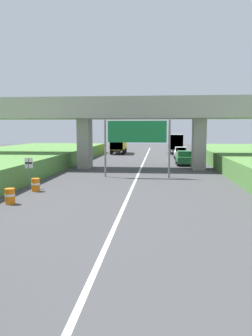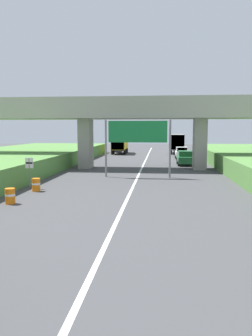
{
  "view_description": "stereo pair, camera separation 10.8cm",
  "coord_description": "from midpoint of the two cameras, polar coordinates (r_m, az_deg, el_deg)",
  "views": [
    {
      "loc": [
        1.84,
        1.49,
        4.22
      ],
      "look_at": [
        0.0,
        20.5,
        2.0
      ],
      "focal_mm": 35.13,
      "sensor_mm": 36.0,
      "label": 1
    },
    {
      "loc": [
        1.95,
        1.5,
        4.22
      ],
      "look_at": [
        0.0,
        20.5,
        2.0
      ],
      "focal_mm": 35.13,
      "sensor_mm": 36.0,
      "label": 2
    }
  ],
  "objects": [
    {
      "name": "truck_silver",
      "position": [
        59.64,
        8.85,
        4.36
      ],
      "size": [
        2.44,
        7.3,
        3.44
      ],
      "color": "black",
      "rests_on": "ground"
    },
    {
      "name": "truck_yellow",
      "position": [
        58.54,
        -1.0,
        4.39
      ],
      "size": [
        2.44,
        7.3,
        3.44
      ],
      "color": "black",
      "rests_on": "ground"
    },
    {
      "name": "speed_limit_sign",
      "position": [
        24.69,
        -16.3,
        -0.02
      ],
      "size": [
        0.6,
        0.08,
        2.23
      ],
      "color": "slate",
      "rests_on": "ground"
    },
    {
      "name": "overhead_highway_sign",
      "position": [
        29.15,
        2.14,
        5.71
      ],
      "size": [
        5.88,
        0.18,
        5.12
      ],
      "color": "slate",
      "rests_on": "ground"
    },
    {
      "name": "car_white",
      "position": [
        49.15,
        9.7,
        2.61
      ],
      "size": [
        1.86,
        4.1,
        1.72
      ],
      "color": "silver",
      "rests_on": "ground"
    },
    {
      "name": "construction_barrel_3",
      "position": [
        19.98,
        -19.32,
        -4.6
      ],
      "size": [
        0.57,
        0.57,
        0.9
      ],
      "color": "orange",
      "rests_on": "ground"
    },
    {
      "name": "lane_centre_stripe",
      "position": [
        28.7,
        2.01,
        -1.82
      ],
      "size": [
        0.2,
        99.63,
        0.01
      ],
      "primitive_type": "cube",
      "color": "white",
      "rests_on": "ground"
    },
    {
      "name": "car_green",
      "position": [
        40.12,
        10.28,
        1.72
      ],
      "size": [
        1.86,
        4.1,
        1.72
      ],
      "color": "#236B38",
      "rests_on": "ground"
    },
    {
      "name": "construction_barrel_4",
      "position": [
        23.53,
        -15.21,
        -2.8
      ],
      "size": [
        0.57,
        0.57,
        0.9
      ],
      "color": "orange",
      "rests_on": "ground"
    },
    {
      "name": "overpass_bridge",
      "position": [
        35.86,
        2.86,
        9.03
      ],
      "size": [
        40.0,
        4.8,
        7.62
      ],
      "color": "#9E998E",
      "rests_on": "ground"
    }
  ]
}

